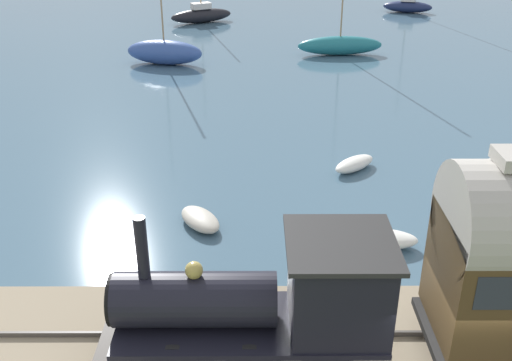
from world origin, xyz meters
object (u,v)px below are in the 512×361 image
(rowboat_mid_harbor, at_px, (200,219))
(rowboat_near_shore, at_px, (354,164))
(steam_locomotive, at_px, (275,295))
(sailboat_navy, at_px, (408,5))
(sailboat_teal, at_px, (340,45))
(sailboat_blue, at_px, (164,52))
(sailboat_black, at_px, (201,15))
(rowboat_off_pier, at_px, (370,238))

(rowboat_mid_harbor, relative_size, rowboat_near_shore, 1.05)
(steam_locomotive, bearing_deg, sailboat_navy, -16.66)
(sailboat_teal, bearing_deg, sailboat_blue, 97.64)
(sailboat_black, distance_m, sailboat_blue, 12.27)
(sailboat_navy, xyz_separation_m, rowboat_near_shore, (-31.33, 9.21, -0.35))
(sailboat_blue, bearing_deg, rowboat_off_pier, -145.19)
(sailboat_navy, xyz_separation_m, rowboat_mid_harbor, (-35.45, 14.69, -0.37))
(sailboat_black, xyz_separation_m, sailboat_navy, (4.15, -17.10, -0.03))
(steam_locomotive, bearing_deg, rowboat_off_pier, -29.63)
(sailboat_black, bearing_deg, rowboat_off_pier, 167.79)
(rowboat_near_shore, bearing_deg, sailboat_teal, -46.95)
(rowboat_off_pier, bearing_deg, sailboat_navy, -9.65)
(sailboat_blue, bearing_deg, rowboat_near_shore, -137.24)
(sailboat_navy, relative_size, rowboat_near_shore, 4.74)
(sailboat_black, xyz_separation_m, rowboat_near_shore, (-27.18, -7.89, -0.38))
(steam_locomotive, bearing_deg, sailboat_black, 6.83)
(steam_locomotive, relative_size, rowboat_off_pier, 2.12)
(steam_locomotive, distance_m, sailboat_navy, 43.86)
(rowboat_near_shore, bearing_deg, rowboat_mid_harbor, 85.54)
(sailboat_black, distance_m, rowboat_near_shore, 28.30)
(rowboat_near_shore, bearing_deg, sailboat_blue, -10.10)
(rowboat_near_shore, bearing_deg, steam_locomotive, 121.06)
(sailboat_blue, distance_m, rowboat_off_pier, 22.14)
(rowboat_off_pier, bearing_deg, rowboat_mid_harbor, 81.65)
(steam_locomotive, distance_m, sailboat_teal, 28.32)
(sailboat_teal, distance_m, rowboat_off_pier, 22.59)
(steam_locomotive, relative_size, rowboat_near_shore, 3.08)
(sailboat_black, bearing_deg, sailboat_teal, -161.69)
(rowboat_near_shore, bearing_deg, sailboat_black, -25.27)
(sailboat_blue, xyz_separation_m, rowboat_off_pier, (-20.31, -8.79, -0.49))
(sailboat_black, xyz_separation_m, sailboat_blue, (-12.21, 1.23, 0.13))
(steam_locomotive, relative_size, sailboat_teal, 0.64)
(sailboat_black, distance_m, rowboat_off_pier, 33.39)
(sailboat_teal, distance_m, sailboat_black, 13.83)
(sailboat_teal, height_order, rowboat_off_pier, sailboat_teal)
(sailboat_black, height_order, sailboat_navy, sailboat_navy)
(sailboat_teal, bearing_deg, rowboat_near_shore, 170.64)
(steam_locomotive, height_order, sailboat_blue, sailboat_blue)
(steam_locomotive, xyz_separation_m, rowboat_near_shore, (10.67, -3.36, -1.97))
(sailboat_navy, height_order, rowboat_mid_harbor, sailboat_navy)
(sailboat_navy, relative_size, rowboat_off_pier, 3.26)
(rowboat_off_pier, bearing_deg, sailboat_blue, 28.35)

